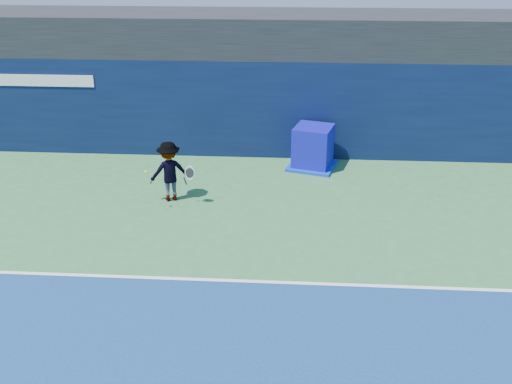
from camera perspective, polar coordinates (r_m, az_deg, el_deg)
baseline at (r=11.76m, az=-3.14°, el=-8.81°), size 24.00×0.10×0.01m
stadium_band at (r=18.51m, az=-0.28°, el=15.65°), size 36.00×3.00×1.20m
back_wall_assembly at (r=17.99m, az=-0.50°, el=8.53°), size 36.00×1.03×3.00m
equipment_cart at (r=17.12m, az=5.71°, el=4.32°), size 1.63×1.63×1.27m
tennis_player at (r=14.98m, az=-8.65°, el=2.05°), size 1.33×0.93×1.61m
tennis_ball at (r=14.27m, az=-10.96°, el=1.99°), size 0.07×0.07×0.07m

